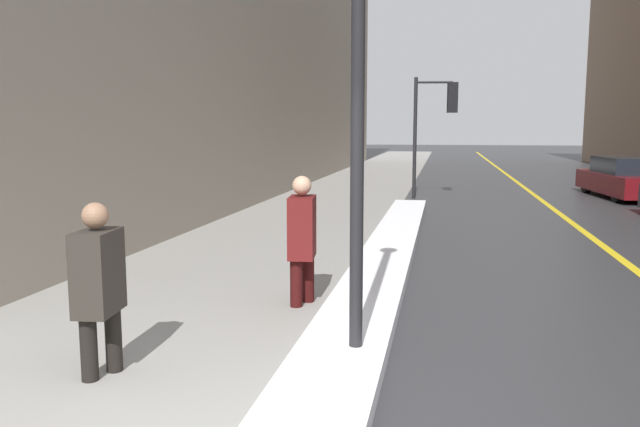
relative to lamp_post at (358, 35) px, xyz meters
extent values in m
cube|color=gray|center=(-2.38, 13.26, -2.90)|extent=(4.00, 80.00, 0.01)
cube|color=gold|center=(3.62, 13.26, -2.90)|extent=(0.16, 80.00, 0.00)
cube|color=white|center=(-0.13, 4.43, -2.82)|extent=(0.83, 14.78, 0.16)
cylinder|color=black|center=(0.00, 0.00, -0.59)|extent=(0.12, 0.12, 4.62)
cylinder|color=black|center=(-0.15, 13.85, -1.08)|extent=(0.11, 0.11, 3.64)
cylinder|color=black|center=(0.40, 13.93, 0.59)|extent=(1.10, 0.24, 0.07)
cube|color=black|center=(0.94, 14.02, 0.14)|extent=(0.33, 0.24, 0.90)
sphere|color=red|center=(0.92, 14.14, 0.43)|extent=(0.19, 0.19, 0.19)
sphere|color=orange|center=(0.92, 14.14, 0.14)|extent=(0.19, 0.19, 0.19)
sphere|color=green|center=(0.92, 14.14, -0.15)|extent=(0.19, 0.19, 0.19)
cylinder|color=black|center=(-2.04, -0.62, -2.50)|extent=(0.14, 0.14, 0.81)
cylinder|color=black|center=(-2.13, -0.85, -2.50)|extent=(0.14, 0.14, 0.81)
cube|color=#2D2823|center=(-2.09, -0.74, -1.98)|extent=(0.34, 0.52, 0.71)
sphere|color=#8C664C|center=(-2.09, -0.74, -1.50)|extent=(0.22, 0.22, 0.22)
cylinder|color=#340C0C|center=(-0.85, 1.86, -2.48)|extent=(0.15, 0.15, 0.84)
cylinder|color=#340C0C|center=(-0.94, 1.62, -2.48)|extent=(0.15, 0.15, 0.84)
cube|color=#561414|center=(-0.89, 1.74, -1.95)|extent=(0.35, 0.54, 0.73)
sphere|color=tan|center=(-0.89, 1.74, -1.45)|extent=(0.23, 0.23, 0.23)
cube|color=#600F14|center=(6.31, 15.23, -2.45)|extent=(2.22, 4.56, 0.60)
cube|color=black|center=(6.32, 15.12, -1.90)|extent=(1.87, 2.44, 0.50)
cylinder|color=black|center=(5.40, 16.51, -2.56)|extent=(0.26, 0.70, 0.68)
cylinder|color=black|center=(6.96, 16.66, -2.56)|extent=(0.26, 0.70, 0.68)
cylinder|color=black|center=(5.67, 13.79, -2.56)|extent=(0.26, 0.70, 0.68)
camera|label=1|loc=(0.74, -5.39, -0.79)|focal=35.00mm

